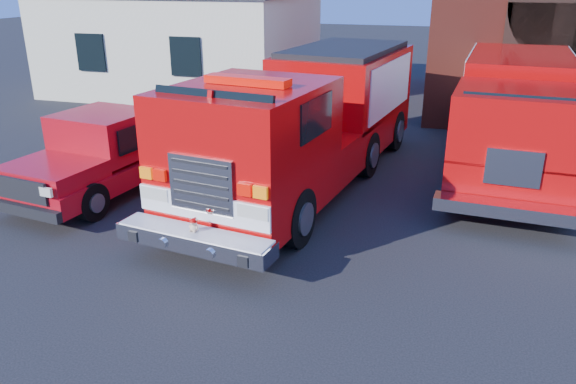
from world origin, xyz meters
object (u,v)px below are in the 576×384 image
(fire_engine, at_px, (310,119))
(pickup_truck, at_px, (115,151))
(side_building, at_px, (186,38))
(secondary_truck, at_px, (515,111))

(fire_engine, xyz_separation_m, pickup_truck, (-4.31, -1.61, -0.69))
(side_building, relative_size, secondary_truck, 1.16)
(pickup_truck, distance_m, secondary_truck, 9.96)
(side_building, xyz_separation_m, fire_engine, (8.30, -10.17, -0.64))
(fire_engine, relative_size, secondary_truck, 1.15)
(fire_engine, height_order, secondary_truck, fire_engine)
(side_building, bearing_deg, pickup_truck, -71.30)
(pickup_truck, bearing_deg, secondary_truck, 24.72)
(pickup_truck, height_order, secondary_truck, secondary_truck)
(side_building, xyz_separation_m, secondary_truck, (13.01, -7.62, -0.67))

